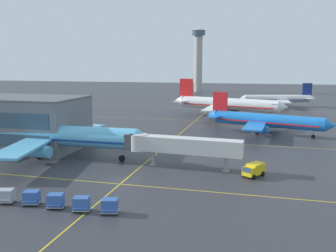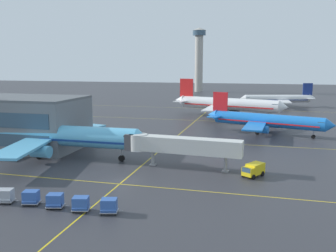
{
  "view_description": "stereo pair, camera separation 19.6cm",
  "coord_description": "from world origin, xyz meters",
  "px_view_note": "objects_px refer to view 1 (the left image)",
  "views": [
    {
      "loc": [
        20.33,
        -52.0,
        18.05
      ],
      "look_at": [
        -0.85,
        30.88,
        3.55
      ],
      "focal_mm": 39.15,
      "sensor_mm": 36.0,
      "label": 1
    },
    {
      "loc": [
        20.52,
        -51.95,
        18.05
      ],
      "look_at": [
        -0.85,
        30.88,
        3.55
      ],
      "focal_mm": 39.15,
      "sensor_mm": 36.0,
      "label": 2
    }
  ],
  "objects_px": {
    "airliner_second_row": "(265,120)",
    "control_tower": "(198,55)",
    "airliner_far_left_stand": "(278,99)",
    "baggage_cart_row_leftmost": "(6,196)",
    "airliner_front_gate": "(53,135)",
    "baggage_cart_row_second": "(32,197)",
    "baggage_cart_row_fifth": "(110,206)",
    "jet_bridge": "(175,145)",
    "baggage_cart_row_middle": "(56,201)",
    "service_truck_red_van": "(254,169)",
    "airliner_third_row": "(227,104)",
    "baggage_cart_row_fourth": "(81,204)"
  },
  "relations": [
    {
      "from": "airliner_second_row",
      "to": "control_tower",
      "type": "xyz_separation_m",
      "value": [
        -42.2,
        142.57,
        20.2
      ]
    },
    {
      "from": "airliner_far_left_stand",
      "to": "baggage_cart_row_leftmost",
      "type": "distance_m",
      "value": 129.5
    },
    {
      "from": "airliner_second_row",
      "to": "airliner_front_gate",
      "type": "bearing_deg",
      "value": -139.27
    },
    {
      "from": "airliner_far_left_stand",
      "to": "airliner_front_gate",
      "type": "bearing_deg",
      "value": -114.75
    },
    {
      "from": "airliner_far_left_stand",
      "to": "baggage_cart_row_second",
      "type": "distance_m",
      "value": 128.17
    },
    {
      "from": "baggage_cart_row_fifth",
      "to": "jet_bridge",
      "type": "bearing_deg",
      "value": 82.27
    },
    {
      "from": "airliner_front_gate",
      "to": "baggage_cart_row_middle",
      "type": "bearing_deg",
      "value": -58.26
    },
    {
      "from": "service_truck_red_van",
      "to": "control_tower",
      "type": "relative_size",
      "value": 0.11
    },
    {
      "from": "service_truck_red_van",
      "to": "jet_bridge",
      "type": "distance_m",
      "value": 14.14
    },
    {
      "from": "baggage_cart_row_second",
      "to": "baggage_cart_row_fifth",
      "type": "height_order",
      "value": "same"
    },
    {
      "from": "service_truck_red_van",
      "to": "baggage_cart_row_fifth",
      "type": "relative_size",
      "value": 1.55
    },
    {
      "from": "airliner_front_gate",
      "to": "baggage_cart_row_fifth",
      "type": "distance_m",
      "value": 32.21
    },
    {
      "from": "baggage_cart_row_leftmost",
      "to": "airliner_front_gate",
      "type": "bearing_deg",
      "value": 107.11
    },
    {
      "from": "airliner_third_row",
      "to": "service_truck_red_van",
      "type": "distance_m",
      "value": 69.1
    },
    {
      "from": "baggage_cart_row_leftmost",
      "to": "airliner_third_row",
      "type": "bearing_deg",
      "value": 76.97
    },
    {
      "from": "airliner_front_gate",
      "to": "control_tower",
      "type": "height_order",
      "value": "control_tower"
    },
    {
      "from": "airliner_far_left_stand",
      "to": "baggage_cart_row_leftmost",
      "type": "xyz_separation_m",
      "value": [
        -38.8,
        -123.53,
        -2.44
      ]
    },
    {
      "from": "baggage_cart_row_second",
      "to": "baggage_cart_row_leftmost",
      "type": "bearing_deg",
      "value": -175.29
    },
    {
      "from": "airliner_third_row",
      "to": "baggage_cart_row_middle",
      "type": "bearing_deg",
      "value": -98.46
    },
    {
      "from": "airliner_third_row",
      "to": "airliner_far_left_stand",
      "type": "distance_m",
      "value": 39.92
    },
    {
      "from": "airliner_third_row",
      "to": "control_tower",
      "type": "distance_m",
      "value": 118.3
    },
    {
      "from": "baggage_cart_row_fifth",
      "to": "service_truck_red_van",
      "type": "bearing_deg",
      "value": 49.89
    },
    {
      "from": "baggage_cart_row_fourth",
      "to": "service_truck_red_van",
      "type": "bearing_deg",
      "value": 44.63
    },
    {
      "from": "control_tower",
      "to": "baggage_cart_row_second",
      "type": "bearing_deg",
      "value": -86.41
    },
    {
      "from": "baggage_cart_row_second",
      "to": "service_truck_red_van",
      "type": "bearing_deg",
      "value": 35.44
    },
    {
      "from": "baggage_cart_row_second",
      "to": "baggage_cart_row_fifth",
      "type": "relative_size",
      "value": 1.0
    },
    {
      "from": "airliner_third_row",
      "to": "baggage_cart_row_fifth",
      "type": "height_order",
      "value": "airliner_third_row"
    },
    {
      "from": "baggage_cart_row_fourth",
      "to": "baggage_cart_row_fifth",
      "type": "bearing_deg",
      "value": 4.36
    },
    {
      "from": "baggage_cart_row_second",
      "to": "jet_bridge",
      "type": "bearing_deg",
      "value": 57.35
    },
    {
      "from": "airliner_front_gate",
      "to": "airliner_third_row",
      "type": "distance_m",
      "value": 70.2
    },
    {
      "from": "airliner_third_row",
      "to": "baggage_cart_row_fourth",
      "type": "relative_size",
      "value": 14.15
    },
    {
      "from": "baggage_cart_row_leftmost",
      "to": "baggage_cart_row_middle",
      "type": "relative_size",
      "value": 1.0
    },
    {
      "from": "baggage_cart_row_middle",
      "to": "jet_bridge",
      "type": "bearing_deg",
      "value": 64.96
    },
    {
      "from": "jet_bridge",
      "to": "airliner_second_row",
      "type": "bearing_deg",
      "value": 66.72
    },
    {
      "from": "airliner_third_row",
      "to": "control_tower",
      "type": "xyz_separation_m",
      "value": [
        -29.33,
        112.96,
        19.39
      ]
    },
    {
      "from": "baggage_cart_row_second",
      "to": "control_tower",
      "type": "relative_size",
      "value": 0.07
    },
    {
      "from": "airliner_third_row",
      "to": "jet_bridge",
      "type": "bearing_deg",
      "value": -92.44
    },
    {
      "from": "airliner_third_row",
      "to": "baggage_cart_row_leftmost",
      "type": "xyz_separation_m",
      "value": [
        -20.4,
        -88.12,
        -3.37
      ]
    },
    {
      "from": "airliner_third_row",
      "to": "service_truck_red_van",
      "type": "bearing_deg",
      "value": -80.95
    },
    {
      "from": "baggage_cart_row_middle",
      "to": "baggage_cart_row_fifth",
      "type": "distance_m",
      "value": 7.31
    },
    {
      "from": "baggage_cart_row_middle",
      "to": "control_tower",
      "type": "relative_size",
      "value": 0.07
    },
    {
      "from": "baggage_cart_row_leftmost",
      "to": "control_tower",
      "type": "relative_size",
      "value": 0.07
    },
    {
      "from": "airliner_far_left_stand",
      "to": "service_truck_red_van",
      "type": "bearing_deg",
      "value": -94.16
    },
    {
      "from": "airliner_third_row",
      "to": "baggage_cart_row_second",
      "type": "relative_size",
      "value": 14.15
    },
    {
      "from": "airliner_front_gate",
      "to": "baggage_cart_row_middle",
      "type": "relative_size",
      "value": 13.91
    },
    {
      "from": "baggage_cart_row_leftmost",
      "to": "baggage_cart_row_middle",
      "type": "distance_m",
      "value": 7.3
    },
    {
      "from": "baggage_cart_row_middle",
      "to": "control_tower",
      "type": "height_order",
      "value": "control_tower"
    },
    {
      "from": "airliner_second_row",
      "to": "service_truck_red_van",
      "type": "height_order",
      "value": "airliner_second_row"
    },
    {
      "from": "airliner_far_left_stand",
      "to": "jet_bridge",
      "type": "xyz_separation_m",
      "value": [
        -21.22,
        -101.5,
        0.62
      ]
    },
    {
      "from": "airliner_front_gate",
      "to": "control_tower",
      "type": "relative_size",
      "value": 0.97
    }
  ]
}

